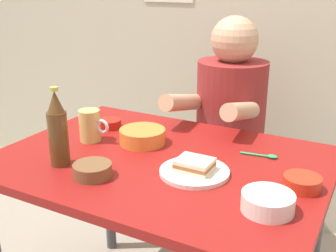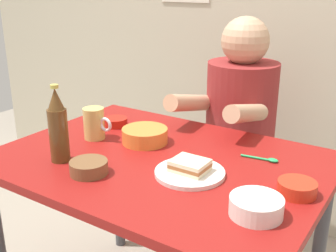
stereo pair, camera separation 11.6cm
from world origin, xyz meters
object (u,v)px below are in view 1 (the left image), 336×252
Objects in this scene: person_seated at (230,106)px; sauce_bowl_chili at (302,182)px; beer_bottle at (58,130)px; stool at (227,185)px; beer_mug at (90,126)px; plate_orange at (194,172)px; sandwich at (195,165)px; dining_table at (161,182)px.

person_seated reaches higher than sauce_bowl_chili.
stool is at bearing 71.05° from beer_bottle.
beer_mug is (-0.33, -0.60, 0.03)m from person_seated.
plate_orange is 2.00× the size of sandwich.
dining_table is at bearing 159.13° from sandwich.
beer_mug reaches higher than stool.
sandwich is (-0.00, -0.00, 0.02)m from plate_orange.
sauce_bowl_chili reaches higher than dining_table.
sandwich is at bearing -79.10° from stool.
dining_table is 0.70m from stool.
plate_orange is 0.84× the size of beer_bottle.
beer_mug is at bearing -118.27° from stool.
beer_mug is 0.23m from beer_bottle.
dining_table is 0.19m from plate_orange.
sauce_bowl_chili is at bearing 11.09° from plate_orange.
dining_table is 2.44× the size of stool.
beer_bottle reaches higher than beer_mug.
stool is (0.02, 0.63, -0.30)m from dining_table.
sandwich is (0.15, -0.06, 0.13)m from dining_table.
plate_orange reaches higher than stool.
beer_bottle is (-0.42, -0.14, 0.09)m from sandwich.
dining_table is 0.35m from beer_mug.
plate_orange is (0.13, -0.68, -0.02)m from person_seated.
beer_bottle is at bearing -109.19° from person_seated.
plate_orange is (0.15, -0.06, 0.10)m from dining_table.
dining_table is at bearing -91.84° from person_seated.
sandwich reaches higher than dining_table.
stool is 0.63× the size of person_seated.
stool is 4.09× the size of sandwich.
beer_mug is 0.48× the size of beer_bottle.
beer_bottle reaches higher than sandwich.
sauce_bowl_chili reaches higher than stool.
sandwich is (0.13, -0.68, 0.01)m from person_seated.
sandwich is at bearing -20.87° from dining_table.
person_seated is 0.69m from sandwich.
dining_table is 0.21m from sandwich.
beer_bottle is 0.77m from sauce_bowl_chili.
beer_bottle is (-0.29, -0.82, 0.09)m from person_seated.
beer_bottle is at bearing -161.03° from sandwich.
beer_mug is (-0.46, 0.07, 0.05)m from plate_orange.
person_seated is 0.87m from beer_bottle.
plate_orange is 0.32m from sauce_bowl_chili.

